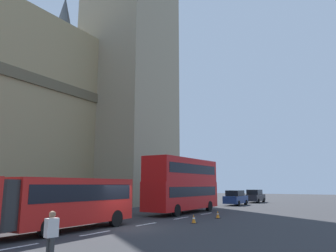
{
  "coord_description": "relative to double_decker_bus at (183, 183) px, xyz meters",
  "views": [
    {
      "loc": [
        -15.47,
        -12.57,
        2.53
      ],
      "look_at": [
        11.25,
        4.07,
        8.39
      ],
      "focal_mm": 33.94,
      "sensor_mm": 36.0,
      "label": 1
    }
  ],
  "objects": [
    {
      "name": "sedan_lead",
      "position": [
        13.58,
        -0.05,
        -1.8
      ],
      "size": [
        4.4,
        1.86,
        1.85
      ],
      "color": "navy",
      "rests_on": "ground_plane"
    },
    {
      "name": "lane_centre_marking",
      "position": [
        -13.12,
        -2.0,
        -2.7
      ],
      "size": [
        29.8,
        0.16,
        0.01
      ],
      "color": "silver",
      "rests_on": "ground_plane"
    },
    {
      "name": "double_decker_bus",
      "position": [
        0.0,
        0.0,
        0.0
      ],
      "size": [
        9.85,
        2.54,
        4.9
      ],
      "color": "red",
      "rests_on": "ground_plane"
    },
    {
      "name": "traffic_cone_west",
      "position": [
        -6.36,
        -4.36,
        -2.43
      ],
      "size": [
        0.36,
        0.36,
        0.58
      ],
      "color": "black",
      "rests_on": "ground_plane"
    },
    {
      "name": "ground_plane",
      "position": [
        -10.54,
        -2.0,
        -2.71
      ],
      "size": [
        160.0,
        160.0,
        0.0
      ],
      "primitive_type": "plane",
      "color": "#333335"
    },
    {
      "name": "pedestrian_near_cones",
      "position": [
        -18.89,
        -5.66,
        -1.8
      ],
      "size": [
        0.44,
        0.36,
        1.69
      ],
      "color": "#333333",
      "rests_on": "ground_plane"
    },
    {
      "name": "sedan_trailing",
      "position": [
        21.04,
        -0.29,
        -1.8
      ],
      "size": [
        4.4,
        1.86,
        1.85
      ],
      "color": "black",
      "rests_on": "ground_plane"
    },
    {
      "name": "traffic_cone_middle",
      "position": [
        -2.5,
        -4.45,
        -2.43
      ],
      "size": [
        0.36,
        0.36,
        0.58
      ],
      "color": "black",
      "rests_on": "ground_plane"
    }
  ]
}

